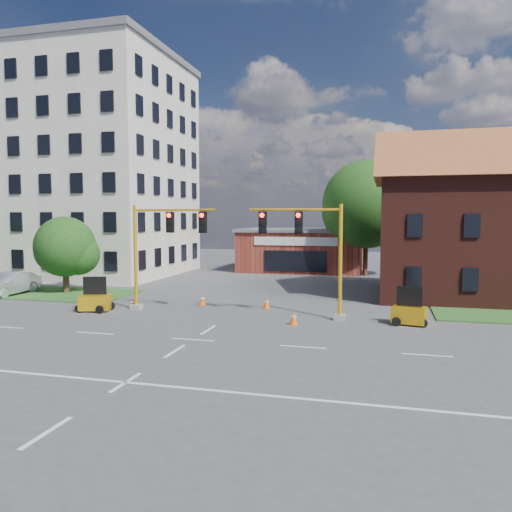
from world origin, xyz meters
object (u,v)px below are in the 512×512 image
Objects in this scene: signal_mast_east at (310,247)px; trailer_west at (95,301)px; signal_mast_west at (161,244)px; pickup_white at (468,292)px; trailer_east at (409,313)px.

signal_mast_east reaches higher than trailer_west.
pickup_white is at bearing 22.92° from signal_mast_west.
trailer_west is 1.04× the size of trailer_east.
signal_mast_west and signal_mast_east have the same top height.
pickup_white is (21.57, 8.61, 0.07)m from trailer_west.
trailer_east is at bearing -0.98° from signal_mast_west.
pickup_white is (17.84, 7.54, -3.25)m from signal_mast_west.
trailer_east reaches higher than pickup_white.
signal_mast_west is 3.30× the size of trailer_east.
trailer_east is (5.19, -0.24, -3.33)m from signal_mast_east.
signal_mast_west is 1.28× the size of pickup_white.
trailer_west is 23.23m from pickup_white.
signal_mast_west is 8.71m from signal_mast_east.
signal_mast_west is at bearing -169.25° from trailer_east.
signal_mast_east is 3.30× the size of trailer_east.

